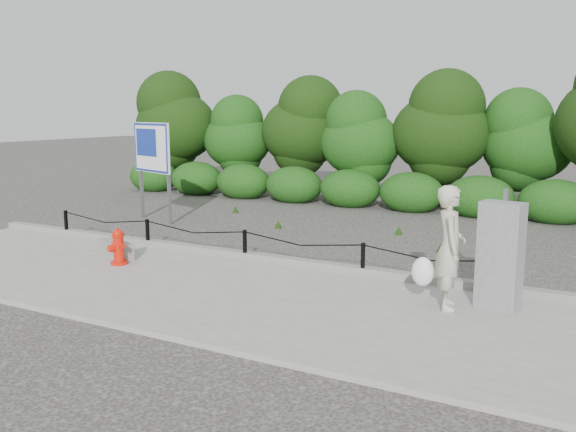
# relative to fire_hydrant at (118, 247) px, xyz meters

# --- Properties ---
(ground) EXTENTS (90.00, 90.00, 0.00)m
(ground) POSITION_rel_fire_hydrant_xyz_m (1.94, 1.47, -0.42)
(ground) COLOR #2D2B28
(ground) RESTS_ON ground
(sidewalk) EXTENTS (14.00, 4.00, 0.08)m
(sidewalk) POSITION_rel_fire_hydrant_xyz_m (1.94, -0.53, -0.38)
(sidewalk) COLOR gray
(sidewalk) RESTS_ON ground
(curb) EXTENTS (14.00, 0.22, 0.14)m
(curb) POSITION_rel_fire_hydrant_xyz_m (1.94, 1.52, -0.27)
(curb) COLOR slate
(curb) RESTS_ON sidewalk
(chain_barrier) EXTENTS (10.06, 0.06, 0.60)m
(chain_barrier) POSITION_rel_fire_hydrant_xyz_m (1.94, 1.47, 0.04)
(chain_barrier) COLOR black
(chain_barrier) RESTS_ON sidewalk
(treeline) EXTENTS (20.56, 3.65, 4.81)m
(treeline) POSITION_rel_fire_hydrant_xyz_m (2.95, 10.38, 2.10)
(treeline) COLOR black
(treeline) RESTS_ON ground
(fire_hydrant) EXTENTS (0.42, 0.43, 0.71)m
(fire_hydrant) POSITION_rel_fire_hydrant_xyz_m (0.00, 0.00, 0.00)
(fire_hydrant) COLOR red
(fire_hydrant) RESTS_ON sidewalk
(pedestrian) EXTENTS (0.83, 0.78, 1.86)m
(pedestrian) POSITION_rel_fire_hydrant_xyz_m (6.21, 0.37, 0.56)
(pedestrian) COLOR #B8B69D
(pedestrian) RESTS_ON sidewalk
(concrete_block) EXTENTS (1.07, 0.73, 0.33)m
(concrete_block) POSITION_rel_fire_hydrant_xyz_m (-0.46, 0.40, -0.18)
(concrete_block) COLOR gray
(concrete_block) RESTS_ON sidewalk
(utility_cabinet) EXTENTS (0.67, 0.50, 1.78)m
(utility_cabinet) POSITION_rel_fire_hydrant_xyz_m (6.90, 0.73, 0.47)
(utility_cabinet) COLOR gray
(utility_cabinet) RESTS_ON sidewalk
(advertising_sign) EXTENTS (1.61, 0.61, 2.69)m
(advertising_sign) POSITION_rel_fire_hydrant_xyz_m (-2.75, 4.25, 1.48)
(advertising_sign) COLOR slate
(advertising_sign) RESTS_ON ground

